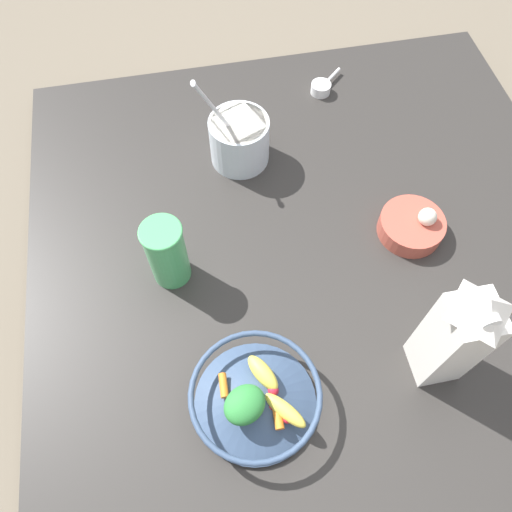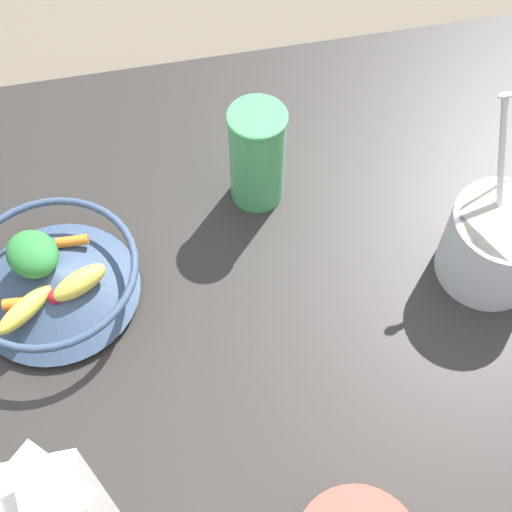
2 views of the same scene
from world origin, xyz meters
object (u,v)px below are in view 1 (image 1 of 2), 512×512
Objects in this scene: milk_carton at (456,336)px; garlic_bowl at (412,226)px; yogurt_tub at (239,139)px; drinking_cup at (167,252)px; fruit_bowl at (255,398)px.

milk_carton is 2.03× the size of garlic_bowl.
yogurt_tub is 0.41m from garlic_bowl.
drinking_cup is at bearing 147.98° from milk_carton.
yogurt_tub is (-0.25, 0.54, -0.07)m from milk_carton.
milk_carton is 0.60m from yogurt_tub.
garlic_bowl is (0.06, 0.27, -0.11)m from milk_carton.
yogurt_tub is 1.81× the size of garlic_bowl.
milk_carton is at bearing -32.02° from drinking_cup.
milk_carton reaches higher than fruit_bowl.
yogurt_tub is 0.32m from drinking_cup.
fruit_bowl is 0.82× the size of milk_carton.
garlic_bowl is (0.31, -0.26, -0.04)m from yogurt_tub.
garlic_bowl is at bearing 77.89° from milk_carton.
milk_carton is 0.52m from drinking_cup.
fruit_bowl is at bearing -178.10° from milk_carton.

